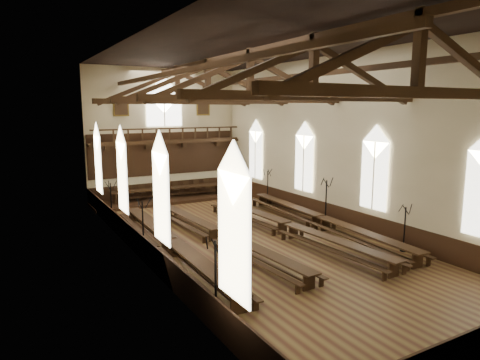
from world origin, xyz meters
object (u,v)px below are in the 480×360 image
(candelabrum_left_near, at_px, (216,295))
(candelabrum_right_far, at_px, (268,193))
(high_table, at_px, (169,189))
(refectory_row_b, at_px, (220,234))
(candelabrum_left_far, at_px, (111,209))
(candelabrum_left_mid, at_px, (143,235))
(dais, at_px, (169,199))
(refectory_row_c, at_px, (288,226))
(refectory_row_a, at_px, (171,243))
(candelabrum_right_near, at_px, (404,237))
(candelabrum_right_mid, at_px, (326,210))
(refectory_row_d, at_px, (321,219))

(candelabrum_left_near, relative_size, candelabrum_right_far, 1.11)
(high_table, xyz_separation_m, candelabrum_right_far, (5.90, -4.66, -0.11))
(refectory_row_b, xyz_separation_m, candelabrum_left_far, (-3.77, 7.45, 0.24))
(candelabrum_left_far, bearing_deg, candelabrum_left_mid, -90.00)
(dais, bearing_deg, refectory_row_c, -78.50)
(dais, bearing_deg, refectory_row_a, -109.78)
(refectory_row_a, bearing_deg, candelabrum_left_mid, 135.53)
(candelabrum_left_near, bearing_deg, candelabrum_right_near, 8.68)
(dais, bearing_deg, candelabrum_left_mid, -116.19)
(candelabrum_left_mid, bearing_deg, dais, 63.81)
(refectory_row_b, height_order, candelabrum_right_far, candelabrum_right_far)
(candelabrum_left_far, height_order, candelabrum_right_near, candelabrum_left_far)
(candelabrum_right_mid, bearing_deg, candelabrum_right_far, 90.00)
(candelabrum_left_far, bearing_deg, refectory_row_b, -63.18)
(candelabrum_right_far, bearing_deg, candelabrum_left_far, 176.25)
(candelabrum_right_near, bearing_deg, refectory_row_a, 152.51)
(refectory_row_d, xyz_separation_m, high_table, (-5.01, 11.71, 0.33))
(refectory_row_d, bearing_deg, refectory_row_a, 179.22)
(high_table, height_order, candelabrum_right_mid, candelabrum_right_mid)
(high_table, bearing_deg, candelabrum_right_far, -38.33)
(refectory_row_b, bearing_deg, high_table, 82.82)
(refectory_row_c, relative_size, high_table, 1.69)
(candelabrum_right_near, distance_m, candelabrum_right_mid, 5.76)
(candelabrum_left_mid, relative_size, candelabrum_right_near, 1.13)
(refectory_row_c, distance_m, candelabrum_right_far, 8.08)
(refectory_row_b, distance_m, refectory_row_c, 3.91)
(candelabrum_right_far, bearing_deg, candelabrum_left_mid, -151.97)
(candelabrum_left_near, height_order, candelabrum_left_mid, candelabrum_left_near)
(refectory_row_a, relative_size, candelabrum_left_far, 5.75)
(refectory_row_d, bearing_deg, candelabrum_right_far, 82.79)
(refectory_row_b, bearing_deg, candelabrum_left_near, -117.82)
(candelabrum_left_far, bearing_deg, candelabrum_left_near, -90.00)
(candelabrum_left_near, bearing_deg, high_table, 74.32)
(refectory_row_b, xyz_separation_m, dais, (1.43, 11.39, -0.43))
(candelabrum_left_far, xyz_separation_m, candelabrum_right_far, (11.10, -0.73, 0.02))
(refectory_row_a, xyz_separation_m, dais, (4.17, 11.59, -0.46))
(refectory_row_a, bearing_deg, refectory_row_c, -3.24)
(refectory_row_b, height_order, refectory_row_c, refectory_row_c)
(candelabrum_left_near, xyz_separation_m, candelabrum_left_mid, (0.00, 7.95, -0.07))
(refectory_row_c, bearing_deg, candelabrum_left_far, 133.57)
(refectory_row_c, relative_size, candelabrum_left_near, 5.08)
(dais, xyz_separation_m, candelabrum_right_far, (5.90, -4.66, 0.68))
(candelabrum_left_near, xyz_separation_m, candelabrum_right_mid, (11.10, 7.46, -0.01))
(refectory_row_a, xyz_separation_m, high_table, (4.17, 11.59, 0.33))
(dais, relative_size, candelabrum_right_mid, 4.00)
(refectory_row_c, height_order, high_table, high_table)
(candelabrum_left_near, height_order, candelabrum_left_far, candelabrum_left_near)
(high_table, relative_size, candelabrum_right_mid, 3.04)
(candelabrum_right_mid, bearing_deg, candelabrum_right_near, -90.00)
(refectory_row_d, bearing_deg, candelabrum_left_mid, 173.63)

